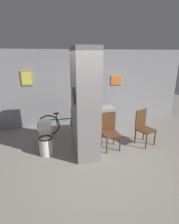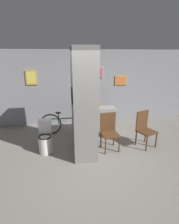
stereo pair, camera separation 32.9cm
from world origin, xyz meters
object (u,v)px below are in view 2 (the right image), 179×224
(chair_near_pillar, at_px, (109,130))
(chair_by_doorway, at_px, (145,128))
(toilet, at_px, (45,139))
(bicycle, at_px, (67,123))
(bottle_tall, at_px, (99,103))

(chair_near_pillar, bearing_deg, chair_by_doorway, -4.61)
(toilet, height_order, chair_near_pillar, chair_near_pillar)
(toilet, distance_m, bicycle, 1.18)
(chair_near_pillar, relative_size, bottle_tall, 2.93)
(chair_near_pillar, height_order, bottle_tall, bottle_tall)
(toilet, bearing_deg, chair_near_pillar, -2.78)
(toilet, height_order, bicycle, toilet)
(bicycle, xyz_separation_m, bottle_tall, (1.02, -0.05, 0.63))
(toilet, bearing_deg, bicycle, 60.90)
(chair_by_doorway, relative_size, bottle_tall, 2.93)
(bicycle, bearing_deg, chair_near_pillar, -45.42)
(chair_near_pillar, bearing_deg, toilet, 171.11)
(bicycle, distance_m, bottle_tall, 1.20)
(bicycle, bearing_deg, bottle_tall, -2.65)
(bicycle, bearing_deg, toilet, -119.10)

